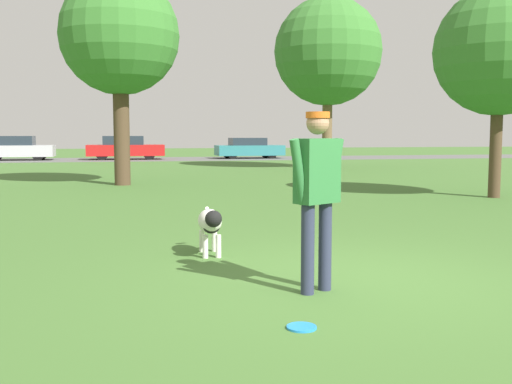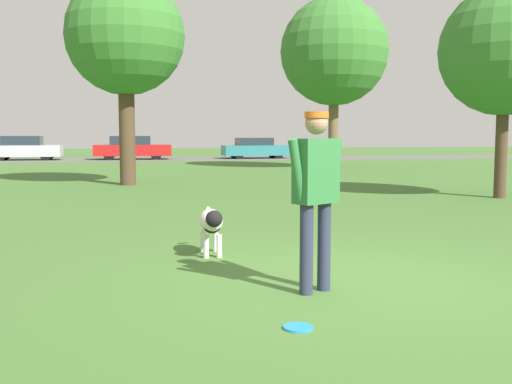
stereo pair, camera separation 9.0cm
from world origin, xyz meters
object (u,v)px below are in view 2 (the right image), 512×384
(dog, at_px, (211,223))
(tree_near_right, at_px, (505,51))
(person, at_px, (316,185))
(tree_mid_center, at_px, (125,37))
(parked_car_teal, at_px, (256,148))
(parked_car_silver, at_px, (24,148))
(parked_car_red, at_px, (132,148))
(frisbee, at_px, (298,327))
(tree_far_right, at_px, (334,52))

(dog, relative_size, tree_near_right, 0.20)
(person, xyz_separation_m, tree_near_right, (6.97, 7.50, 2.46))
(tree_mid_center, height_order, parked_car_teal, tree_mid_center)
(dog, distance_m, tree_mid_center, 11.89)
(tree_mid_center, distance_m, parked_car_silver, 20.18)
(dog, height_order, tree_near_right, tree_near_right)
(parked_car_red, bearing_deg, tree_near_right, -69.69)
(person, bearing_deg, dog, 83.03)
(parked_car_red, distance_m, parked_car_teal, 7.70)
(frisbee, height_order, tree_mid_center, tree_mid_center)
(dog, distance_m, frisbee, 3.06)
(tree_near_right, bearing_deg, parked_car_silver, 121.77)
(dog, height_order, parked_car_red, parked_car_red)
(person, relative_size, tree_near_right, 0.35)
(person, height_order, frisbee, person)
(frisbee, bearing_deg, parked_car_red, 92.55)
(frisbee, bearing_deg, tree_far_right, 70.64)
(tree_far_right, xyz_separation_m, parked_car_red, (-8.88, 11.61, -4.45))
(tree_mid_center, distance_m, parked_car_teal, 20.60)
(parked_car_teal, bearing_deg, frisbee, -102.69)
(tree_mid_center, relative_size, parked_car_red, 1.36)
(tree_mid_center, bearing_deg, parked_car_red, 89.91)
(parked_car_silver, bearing_deg, tree_mid_center, -71.78)
(tree_mid_center, height_order, parked_car_red, tree_mid_center)
(tree_far_right, distance_m, parked_car_teal, 12.63)
(frisbee, xyz_separation_m, parked_car_teal, (6.24, 32.86, 0.63))
(dog, relative_size, frisbee, 4.27)
(tree_near_right, height_order, parked_car_teal, tree_near_right)
(dog, bearing_deg, parked_car_silver, -164.78)
(parked_car_silver, bearing_deg, tree_far_right, -38.14)
(tree_near_right, relative_size, tree_mid_center, 0.81)
(tree_near_right, bearing_deg, tree_mid_center, 147.81)
(frisbee, relative_size, parked_car_red, 0.05)
(tree_near_right, distance_m, tree_mid_center, 10.57)
(parked_car_red, relative_size, parked_car_teal, 1.07)
(tree_far_right, xyz_separation_m, parked_car_silver, (-15.14, 11.86, -4.46))
(frisbee, xyz_separation_m, tree_mid_center, (-1.49, 14.15, 4.44))
(dog, distance_m, parked_car_teal, 30.56)
(parked_car_teal, bearing_deg, person, -102.24)
(person, height_order, tree_mid_center, tree_mid_center)
(tree_far_right, distance_m, parked_car_silver, 19.74)
(parked_car_red, bearing_deg, frisbee, -87.30)
(person, distance_m, parked_car_teal, 32.35)
(person, height_order, dog, person)
(person, height_order, tree_near_right, tree_near_right)
(frisbee, height_order, tree_far_right, tree_far_right)
(parked_car_red, height_order, parked_car_teal, parked_car_red)
(tree_near_right, relative_size, parked_car_red, 1.11)
(parked_car_silver, height_order, parked_car_teal, parked_car_silver)
(tree_far_right, xyz_separation_m, tree_near_right, (0.00, -12.58, -1.64))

